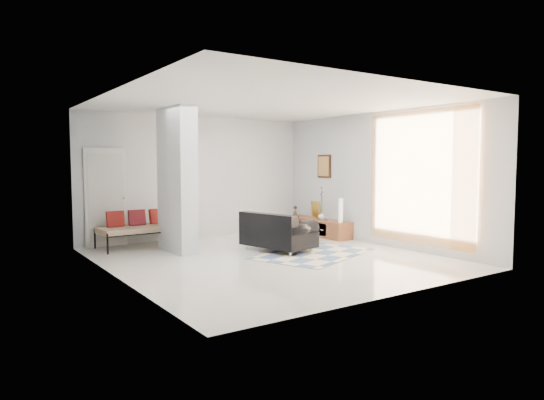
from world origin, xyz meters
TOP-DOWN VIEW (x-y plane):
  - floor at (0.00, 0.00)m, footprint 6.00×6.00m
  - ceiling at (0.00, 0.00)m, footprint 6.00×6.00m
  - wall_back at (0.00, 3.00)m, footprint 6.00×0.00m
  - wall_front at (0.00, -3.00)m, footprint 6.00×0.00m
  - wall_left at (-2.75, 0.00)m, footprint 0.00×6.00m
  - wall_right at (2.75, 0.00)m, footprint 0.00×6.00m
  - partition_column at (-1.10, 1.60)m, footprint 0.35×1.20m
  - hallway_door at (-2.10, 2.96)m, footprint 0.85×0.06m
  - curtain at (2.67, -1.15)m, footprint 0.00×2.55m
  - wall_art at (2.72, 1.70)m, footprint 0.04×0.45m
  - media_console at (2.52, 1.70)m, footprint 0.45×2.02m
  - loveseat at (0.51, 0.52)m, footprint 1.13×1.57m
  - daybed at (-1.43, 2.47)m, footprint 1.99×0.91m
  - area_rug at (0.90, -0.15)m, footprint 2.69×2.26m
  - cylinder_lamp at (2.50, 0.86)m, footprint 0.10×0.10m
  - bronze_figurine at (2.47, 2.52)m, footprint 0.14×0.14m
  - vase at (2.47, 1.49)m, footprint 0.18×0.18m

SIDE VIEW (x-z plane):
  - floor at x=0.00m, z-range 0.00..0.00m
  - area_rug at x=0.90m, z-range 0.00..0.01m
  - media_console at x=2.52m, z-range -0.20..0.60m
  - loveseat at x=0.51m, z-range -0.02..0.74m
  - daybed at x=-1.43m, z-range 0.03..0.79m
  - vase at x=2.47m, z-range 0.40..0.57m
  - bronze_figurine at x=2.47m, z-range 0.40..0.64m
  - cylinder_lamp at x=2.50m, z-range 0.40..0.93m
  - hallway_door at x=-2.10m, z-range 0.00..2.04m
  - partition_column at x=-1.10m, z-range 0.00..2.80m
  - wall_back at x=0.00m, z-range -1.60..4.40m
  - wall_front at x=0.00m, z-range -1.60..4.40m
  - wall_left at x=-2.75m, z-range -1.60..4.40m
  - wall_right at x=2.75m, z-range -1.60..4.40m
  - curtain at x=2.67m, z-range 0.17..2.72m
  - wall_art at x=2.72m, z-range 1.38..1.92m
  - ceiling at x=0.00m, z-range 2.80..2.80m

